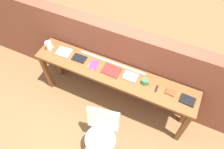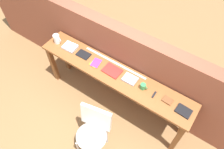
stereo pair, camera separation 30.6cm
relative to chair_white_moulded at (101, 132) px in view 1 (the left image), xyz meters
name	(u,v)px [view 1 (the left image)]	position (x,y,z in m)	size (l,w,h in m)	color
ground_plane	(106,116)	(-0.17, 0.46, -0.53)	(40.00, 40.00, 0.00)	olive
brick_wall_back	(122,64)	(-0.17, 1.10, 0.19)	(6.00, 0.20, 1.43)	brown
sideboard	(113,78)	(-0.17, 0.76, 0.21)	(2.50, 0.44, 0.88)	brown
chair_white_moulded	(101,132)	(0.00, 0.00, 0.00)	(0.52, 0.53, 0.89)	silver
pitcher_white	(49,46)	(-1.28, 0.76, 0.43)	(0.14, 0.10, 0.18)	white
book_stack_leftmost	(64,52)	(-1.03, 0.78, 0.37)	(0.23, 0.18, 0.04)	#9E9EA3
magazine_cycling	(79,58)	(-0.76, 0.79, 0.36)	(0.21, 0.14, 0.02)	black
pamphlet_pile_colourful	(93,65)	(-0.50, 0.76, 0.36)	(0.15, 0.19, 0.01)	yellow
book_open_centre	(111,71)	(-0.21, 0.78, 0.36)	(0.27, 0.20, 0.02)	red
book_grey_hardcover	(130,77)	(0.08, 0.79, 0.37)	(0.20, 0.16, 0.03)	#9E9EA3
mug	(145,82)	(0.31, 0.77, 0.40)	(0.11, 0.08, 0.09)	#338C4C
multitool_folded	(157,89)	(0.49, 0.76, 0.36)	(0.02, 0.11, 0.02)	black
leather_journal_brown	(170,92)	(0.68, 0.78, 0.37)	(0.13, 0.10, 0.02)	brown
book_repair_rightmost	(187,100)	(0.92, 0.76, 0.36)	(0.20, 0.15, 0.02)	black
ruler_metal_back_edge	(112,62)	(-0.27, 0.93, 0.35)	(1.07, 0.03, 0.00)	silver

